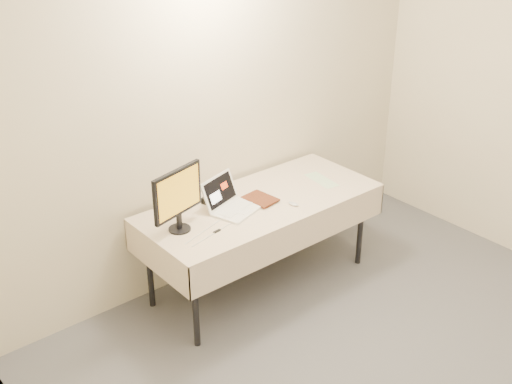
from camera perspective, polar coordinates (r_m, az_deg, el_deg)
back_wall at (r=4.88m, az=-3.02°, el=7.51°), size 4.00×0.10×2.70m
table at (r=4.83m, az=0.43°, el=-1.43°), size 1.86×0.81×0.74m
laptop at (r=4.66m, az=-2.32°, el=-0.91°), size 0.43×0.41×0.23m
monitor at (r=4.32m, az=-6.98°, el=-0.30°), size 0.43×0.19×0.45m
book at (r=4.68m, az=-0.38°, el=0.17°), size 0.18×0.04×0.24m
alarm_clock at (r=4.79m, az=-4.29°, el=-0.60°), size 0.12×0.09×0.05m
clicker at (r=4.74m, az=3.34°, el=-1.06°), size 0.06×0.10×0.02m
paper_form at (r=5.15m, az=5.85°, el=1.07°), size 0.16×0.33×0.00m
usb_dongle at (r=4.40m, az=-3.49°, el=-3.49°), size 0.06×0.03×0.01m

